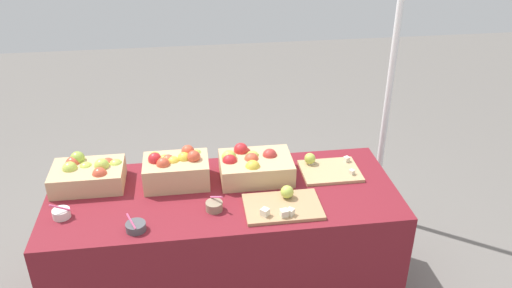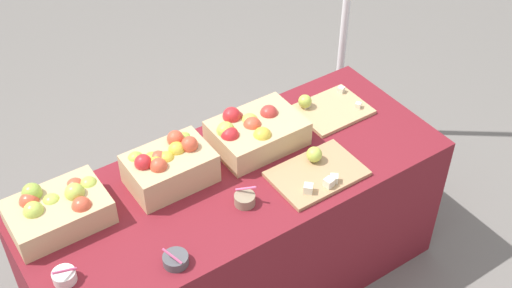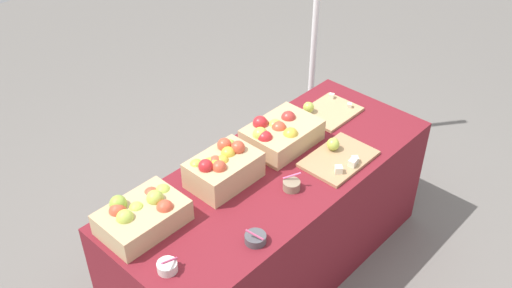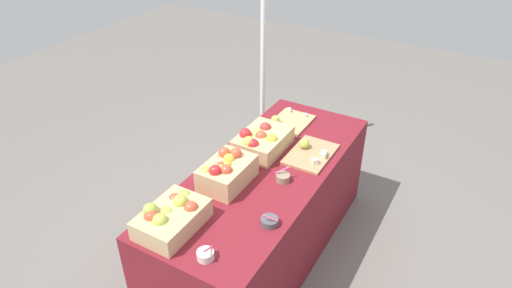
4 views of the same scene
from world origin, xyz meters
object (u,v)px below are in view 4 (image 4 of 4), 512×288
Objects in this scene: apple_crate_left at (172,216)px; sample_bowl_mid at (206,255)px; sample_bowl_near at (283,178)px; cutting_board_back at (289,121)px; apple_crate_middle at (226,171)px; apple_crate_right at (261,140)px; tent_pole at (263,52)px; cutting_board_front at (310,153)px; sample_bowl_far at (270,221)px.

apple_crate_left is 3.88× the size of sample_bowl_mid.
cutting_board_back is at bearing 23.46° from sample_bowl_near.
sample_bowl_near is at bearing -3.12° from sample_bowl_mid.
sample_bowl_near is (0.19, -0.29, -0.07)m from apple_crate_middle.
apple_crate_left is 0.96× the size of apple_crate_right.
apple_crate_middle is 0.88× the size of apple_crate_right.
apple_crate_middle is 0.17× the size of tent_pole.
cutting_board_front is 0.19× the size of tent_pole.
apple_crate_middle is at bearing 179.96° from cutting_board_back.
cutting_board_back is at bearing 21.06° from sample_bowl_far.
sample_bowl_mid is at bearing -109.22° from apple_crate_left.
cutting_board_back is at bearing -135.61° from tent_pole.
sample_bowl_mid is at bearing -156.42° from apple_crate_middle.
apple_crate_right is 4.04× the size of sample_bowl_mid.
apple_crate_middle is 3.72× the size of sample_bowl_near.
sample_bowl_far is at bearing -115.78° from apple_crate_middle.
tent_pole is at bearing 21.55° from sample_bowl_mid.
apple_crate_middle is 0.44m from apple_crate_right.
tent_pole is at bearing 28.73° from apple_crate_right.
apple_crate_left reaches higher than cutting_board_front.
sample_bowl_mid is (-1.12, 0.07, 0.01)m from cutting_board_front.
sample_bowl_near is at bearing -56.88° from apple_crate_middle.
apple_crate_right is 0.34m from cutting_board_front.
cutting_board_back is 3.33× the size of sample_bowl_mid.
tent_pole is (1.41, 0.53, 0.20)m from apple_crate_middle.
sample_bowl_near is (-0.67, -0.29, 0.01)m from cutting_board_back.
cutting_board_back is 1.14m from sample_bowl_far.
tent_pole is at bearing 30.38° from sample_bowl_far.
cutting_board_back is 1.46m from sample_bowl_mid.
sample_bowl_far is 0.05× the size of tent_pole.
cutting_board_front is at bearing -19.63° from apple_crate_left.
tent_pole reaches higher than sample_bowl_far.
sample_bowl_mid reaches higher than cutting_board_front.
apple_crate_middle is 0.36m from sample_bowl_near.
apple_crate_middle is at bearing -159.30° from tent_pole.
sample_bowl_near is (-0.24, -0.29, -0.05)m from apple_crate_right.
cutting_board_front is at bearing -70.98° from apple_crate_right.
cutting_board_back is (0.87, -0.00, -0.07)m from apple_crate_middle.
apple_crate_left is 0.91m from apple_crate_right.
apple_crate_middle is at bearing 23.58° from sample_bowl_mid.
tent_pole reaches higher than apple_crate_left.
sample_bowl_near is at bearing -129.92° from apple_crate_right.
apple_crate_right is 0.20× the size of tent_pole.
sample_bowl_mid is 0.41m from sample_bowl_far.
apple_crate_left is at bearing 160.37° from cutting_board_front.
cutting_board_back is 3.37× the size of sample_bowl_far.
tent_pole is (1.89, 0.49, 0.22)m from apple_crate_left.
tent_pole is (1.61, 0.94, 0.27)m from sample_bowl_far.
apple_crate_middle is 1.52m from tent_pole.
sample_bowl_near reaches higher than cutting_board_front.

